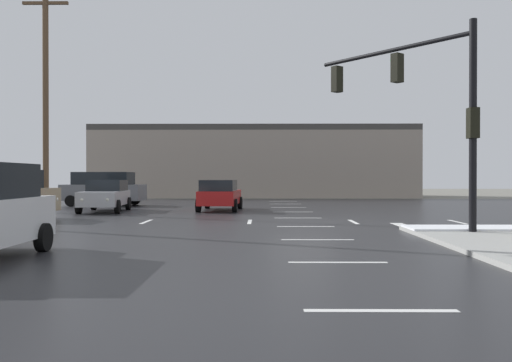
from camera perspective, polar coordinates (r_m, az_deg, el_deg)
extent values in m
plane|color=slate|center=(21.20, 4.76, -4.32)|extent=(120.00, 120.00, 0.00)
cube|color=#232326|center=(21.20, 4.76, -4.30)|extent=(44.00, 44.00, 0.02)
cube|color=white|center=(18.35, 21.54, -4.56)|extent=(4.00, 1.60, 0.06)
cube|color=silver|center=(7.44, 12.90, -13.03)|extent=(2.00, 0.15, 0.01)
cube|color=silver|center=(11.31, 8.52, -8.38)|extent=(2.00, 0.15, 0.01)
cube|color=silver|center=(15.25, 6.43, -6.10)|extent=(2.00, 0.15, 0.01)
cube|color=silver|center=(19.21, 5.20, -4.75)|extent=(2.00, 0.15, 0.01)
cube|color=silver|center=(23.19, 4.40, -3.86)|extent=(2.00, 0.15, 0.01)
cube|color=silver|center=(27.17, 3.83, -3.23)|extent=(2.00, 0.15, 0.01)
cube|color=silver|center=(31.16, 3.41, -2.76)|extent=(2.00, 0.15, 0.01)
cube|color=silver|center=(35.15, 3.09, -2.40)|extent=(2.00, 0.15, 0.01)
cube|color=silver|center=(39.14, 2.83, -2.11)|extent=(2.00, 0.15, 0.01)
cube|color=silver|center=(22.77, -21.29, -3.97)|extent=(0.15, 2.00, 0.01)
cube|color=silver|center=(21.60, -11.36, -4.18)|extent=(0.15, 2.00, 0.01)
cube|color=silver|center=(21.14, -0.67, -4.27)|extent=(0.15, 2.00, 0.01)
cube|color=silver|center=(21.44, 10.12, -4.21)|extent=(0.15, 2.00, 0.01)
cube|color=silver|center=(22.45, 20.26, -4.02)|extent=(0.15, 2.00, 0.01)
cube|color=silver|center=(17.88, 17.03, -5.15)|extent=(0.45, 7.00, 0.01)
cylinder|color=black|center=(17.38, 21.65, 5.40)|extent=(0.22, 0.22, 6.26)
cylinder|color=black|center=(19.45, 13.77, 13.03)|extent=(3.91, 4.72, 0.14)
cube|color=black|center=(19.14, 14.49, 11.32)|extent=(0.46, 0.44, 0.95)
sphere|color=#19D833|center=(19.29, 14.10, 12.10)|extent=(0.20, 0.20, 0.20)
cube|color=black|center=(20.84, 8.44, 10.43)|extent=(0.46, 0.44, 0.95)
sphere|color=#19D833|center=(21.00, 8.11, 11.14)|extent=(0.20, 0.20, 0.20)
cube|color=black|center=(17.39, 21.65, 5.63)|extent=(0.28, 0.36, 0.90)
cube|color=gray|center=(49.16, -0.16, 1.67)|extent=(27.80, 8.00, 5.66)
cube|color=#3F3D3A|center=(49.32, -0.16, 5.25)|extent=(27.80, 8.00, 0.50)
cylinder|color=black|center=(13.70, -21.26, -5.48)|extent=(0.22, 0.66, 0.66)
cube|color=#B7BABF|center=(28.35, -15.46, -1.72)|extent=(2.14, 4.62, 0.70)
cube|color=black|center=(28.99, -15.19, -0.44)|extent=(1.84, 2.59, 0.55)
cylinder|color=black|center=(26.69, -14.23, -2.61)|extent=(0.27, 0.67, 0.66)
cylinder|color=black|center=(27.07, -17.98, -2.57)|extent=(0.27, 0.67, 0.66)
cylinder|color=black|center=(29.70, -13.16, -2.30)|extent=(0.27, 0.67, 0.66)
cylinder|color=black|center=(30.05, -16.55, -2.27)|extent=(0.27, 0.67, 0.66)
sphere|color=white|center=(26.08, -15.19, -1.91)|extent=(0.18, 0.18, 0.18)
sphere|color=white|center=(26.33, -17.65, -1.89)|extent=(0.18, 0.18, 0.18)
cube|color=#B21919|center=(28.44, -3.74, -1.70)|extent=(2.01, 4.58, 0.70)
cube|color=black|center=(27.75, -3.91, -0.46)|extent=(1.77, 2.55, 0.55)
cylinder|color=black|center=(30.09, -5.09, -2.25)|extent=(0.25, 0.67, 0.66)
cylinder|color=black|center=(29.88, -1.67, -2.27)|extent=(0.25, 0.67, 0.66)
cylinder|color=black|center=(27.07, -6.03, -2.55)|extent=(0.25, 0.67, 0.66)
cylinder|color=black|center=(26.84, -2.23, -2.58)|extent=(0.25, 0.67, 0.66)
sphere|color=white|center=(30.69, -4.31, -1.55)|extent=(0.18, 0.18, 0.18)
sphere|color=white|center=(30.56, -2.17, -1.55)|extent=(0.18, 0.18, 0.18)
cube|color=slate|center=(34.25, -15.58, -1.15)|extent=(4.90, 2.20, 0.95)
cube|color=black|center=(34.24, -15.58, 0.27)|extent=(3.45, 1.97, 0.75)
cylinder|color=black|center=(33.93, -18.73, -1.97)|extent=(0.67, 0.25, 0.66)
cylinder|color=black|center=(35.74, -17.54, -1.85)|extent=(0.67, 0.25, 0.66)
cylinder|color=black|center=(32.83, -13.45, -2.04)|extent=(0.67, 0.25, 0.66)
cylinder|color=black|center=(34.70, -12.50, -1.91)|extent=(0.67, 0.25, 0.66)
sphere|color=white|center=(34.52, -19.61, -1.14)|extent=(0.18, 0.18, 0.18)
sphere|color=white|center=(35.67, -18.82, -1.09)|extent=(0.18, 0.18, 0.18)
cylinder|color=black|center=(24.92, -21.22, -2.83)|extent=(0.68, 0.28, 0.66)
cylinder|color=black|center=(23.20, -23.39, -3.08)|extent=(0.68, 0.28, 0.66)
sphere|color=white|center=(24.27, -20.08, -1.80)|extent=(0.18, 0.18, 0.18)
sphere|color=white|center=(23.15, -21.41, -1.91)|extent=(0.18, 0.18, 0.18)
cylinder|color=brown|center=(28.55, -21.06, 7.88)|extent=(0.28, 0.28, 10.94)
cube|color=brown|center=(29.52, -21.08, 16.90)|extent=(2.20, 0.14, 0.14)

